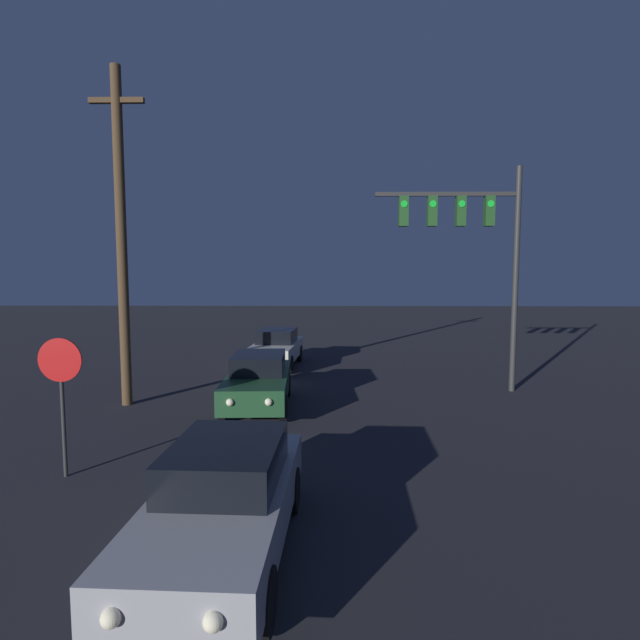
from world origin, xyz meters
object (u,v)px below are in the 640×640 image
Objects in this scene: car_mid at (258,380)px; traffic_signal_mast at (473,237)px; car_near at (224,499)px; utility_pole at (121,234)px; stop_sign at (61,379)px; car_far at (276,348)px.

car_mid is 0.64× the size of traffic_signal_mast.
car_near is at bearing -121.82° from traffic_signal_mast.
stop_sign is at bearing -79.82° from utility_pole.
traffic_signal_mast is at bearing 36.61° from stop_sign.
traffic_signal_mast is 0.75× the size of utility_pole.
car_far is 11.17m from stop_sign.
traffic_signal_mast is (6.32, 2.04, 4.01)m from car_mid.
traffic_signal_mast reaches higher than stop_sign.
car_near and car_far have the same top height.
utility_pole is (-0.89, 4.97, 2.93)m from stop_sign.
car_far is at bearing 148.17° from traffic_signal_mast.
car_far is 0.48× the size of utility_pole.
car_near is 0.64× the size of traffic_signal_mast.
utility_pole reaches higher than stop_sign.
stop_sign reaches higher than car_mid.
stop_sign is at bearing -33.90° from car_near.
car_near is 4.32m from stop_sign.
utility_pole is (-3.58, -5.82, 3.95)m from car_far.
traffic_signal_mast reaches higher than car_far.
traffic_signal_mast is at bearing 10.27° from utility_pole.
car_near is 7.24m from car_mid.
stop_sign is (-9.14, -6.79, -2.99)m from traffic_signal_mast.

